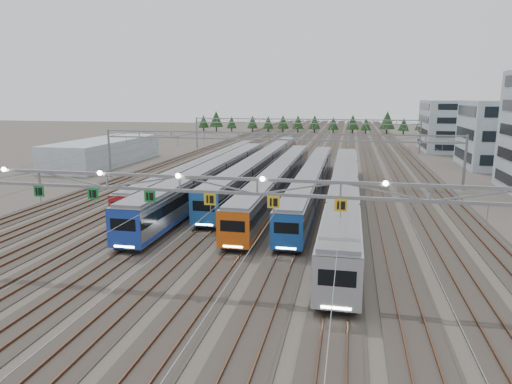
% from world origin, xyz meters
% --- Properties ---
extents(ground, '(400.00, 400.00, 0.00)m').
position_xyz_m(ground, '(0.00, 0.00, 0.00)').
color(ground, '#47423A').
rests_on(ground, ground).
extents(track_bed, '(54.00, 260.00, 5.42)m').
position_xyz_m(track_bed, '(0.00, 100.00, 1.49)').
color(track_bed, '#2D2823').
rests_on(track_bed, ground).
extents(train_a, '(2.54, 60.44, 3.29)m').
position_xyz_m(train_a, '(-11.25, 42.01, 1.90)').
color(train_a, black).
rests_on(train_a, ground).
extents(train_b, '(3.12, 54.47, 4.08)m').
position_xyz_m(train_b, '(-6.75, 31.18, 2.29)').
color(train_b, black).
rests_on(train_b, ground).
extents(train_c, '(3.07, 63.92, 4.01)m').
position_xyz_m(train_c, '(-2.25, 43.84, 2.25)').
color(train_c, black).
rests_on(train_c, ground).
extents(train_d, '(2.93, 52.85, 3.82)m').
position_xyz_m(train_d, '(2.25, 32.36, 2.16)').
color(train_d, black).
rests_on(train_d, ground).
extents(train_e, '(2.87, 51.51, 3.73)m').
position_xyz_m(train_e, '(6.75, 32.22, 2.12)').
color(train_e, black).
rests_on(train_e, ground).
extents(train_f, '(3.09, 56.89, 4.03)m').
position_xyz_m(train_f, '(11.25, 24.43, 2.27)').
color(train_f, black).
rests_on(train_f, ground).
extents(gantry_near, '(56.36, 0.61, 8.08)m').
position_xyz_m(gantry_near, '(-0.05, -0.12, 7.09)').
color(gantry_near, gray).
rests_on(gantry_near, ground).
extents(gantry_mid, '(56.36, 0.36, 8.00)m').
position_xyz_m(gantry_mid, '(0.00, 40.00, 6.39)').
color(gantry_mid, gray).
rests_on(gantry_mid, ground).
extents(gantry_far, '(56.36, 0.36, 8.00)m').
position_xyz_m(gantry_far, '(0.00, 85.00, 6.39)').
color(gantry_far, gray).
rests_on(gantry_far, ground).
extents(depot_bldg_mid, '(14.00, 16.00, 12.59)m').
position_xyz_m(depot_bldg_mid, '(40.20, 64.46, 6.30)').
color(depot_bldg_mid, '#91A5AD').
rests_on(depot_bldg_mid, ground).
extents(depot_bldg_north, '(22.00, 18.00, 12.44)m').
position_xyz_m(depot_bldg_north, '(40.46, 91.75, 6.22)').
color(depot_bldg_north, '#91A5AD').
rests_on(depot_bldg_north, ground).
extents(west_shed, '(10.00, 30.00, 4.91)m').
position_xyz_m(west_shed, '(-36.62, 53.50, 2.45)').
color(west_shed, '#91A5AD').
rests_on(west_shed, ground).
extents(treeline, '(93.80, 5.60, 7.02)m').
position_xyz_m(treeline, '(-0.90, 141.82, 4.23)').
color(treeline, '#332114').
rests_on(treeline, ground).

